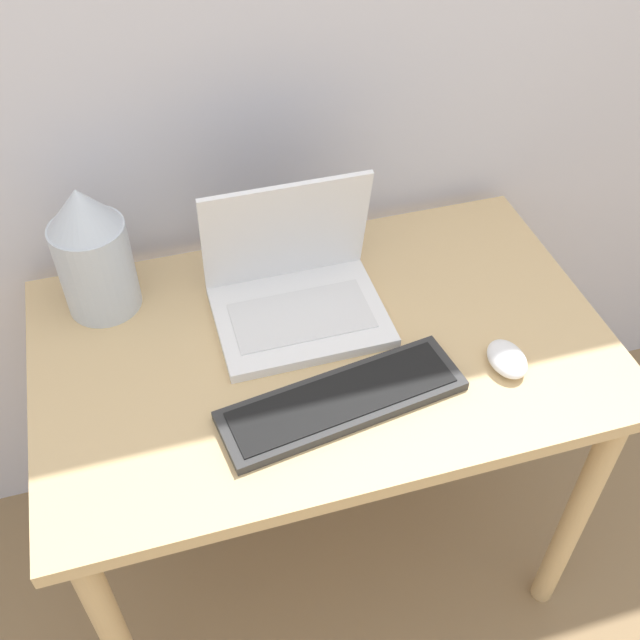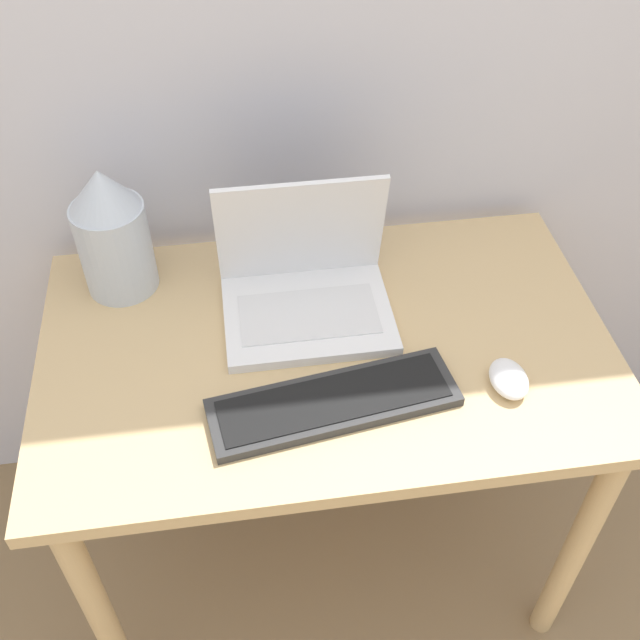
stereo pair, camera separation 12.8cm
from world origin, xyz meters
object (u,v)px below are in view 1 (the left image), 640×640
object	(u,v)px
laptop	(295,287)
vase	(92,251)
keyboard	(342,400)
mouse	(507,359)

from	to	relation	value
laptop	vase	bearing A→B (deg)	161.67
laptop	keyboard	world-z (taller)	laptop
keyboard	mouse	world-z (taller)	mouse
laptop	vase	world-z (taller)	vase
keyboard	vase	size ratio (longest dim) A/B	1.65
keyboard	mouse	xyz separation A→B (m)	(0.31, 0.00, 0.01)
vase	mouse	bearing A→B (deg)	-28.51
keyboard	vase	bearing A→B (deg)	134.89
keyboard	vase	distance (m)	0.53
vase	keyboard	bearing A→B (deg)	-45.11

